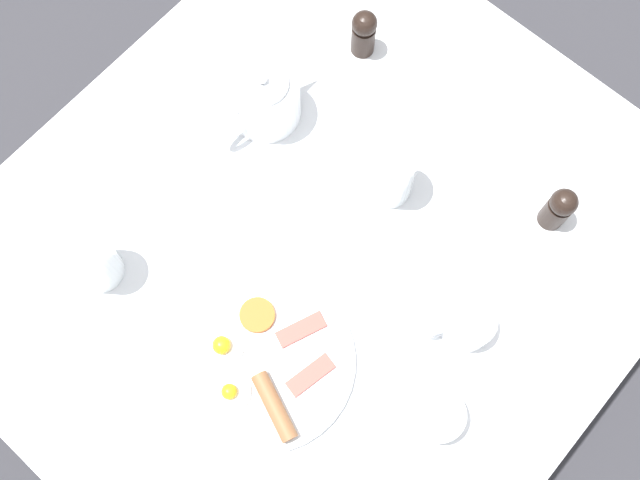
{
  "coord_description": "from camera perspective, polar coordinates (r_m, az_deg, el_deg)",
  "views": [
    {
      "loc": [
        0.25,
        -0.28,
        1.94
      ],
      "look_at": [
        0.0,
        0.0,
        0.76
      ],
      "focal_mm": 42.0,
      "sensor_mm": 36.0,
      "label": 1
    }
  ],
  "objects": [
    {
      "name": "ground_plane",
      "position": [
        1.98,
        0.0,
        -6.64
      ],
      "size": [
        8.0,
        8.0,
        0.0
      ],
      "primitive_type": "plane",
      "color": "#333338"
    },
    {
      "name": "table",
      "position": [
        1.33,
        0.0,
        -1.1
      ],
      "size": [
        1.03,
        1.14,
        0.74
      ],
      "color": "silver",
      "rests_on": "ground_plane"
    },
    {
      "name": "breakfast_plate",
      "position": [
        1.21,
        -4.26,
        -9.33
      ],
      "size": [
        0.29,
        0.29,
        0.04
      ],
      "color": "white",
      "rests_on": "table"
    },
    {
      "name": "teapot_near",
      "position": [
        1.31,
        -4.26,
        10.68
      ],
      "size": [
        0.12,
        0.21,
        0.13
      ],
      "rotation": [
        0.0,
        0.0,
        1.5
      ],
      "color": "white",
      "rests_on": "table"
    },
    {
      "name": "teacup_with_saucer_left",
      "position": [
        1.23,
        11.09,
        -6.34
      ],
      "size": [
        0.13,
        0.13,
        0.06
      ],
      "color": "white",
      "rests_on": "table"
    },
    {
      "name": "teacup_with_saucer_right",
      "position": [
        1.2,
        8.78,
        -13.09
      ],
      "size": [
        0.13,
        0.13,
        0.06
      ],
      "color": "white",
      "rests_on": "table"
    },
    {
      "name": "water_glass_tall",
      "position": [
        1.24,
        -17.14,
        -1.43
      ],
      "size": [
        0.08,
        0.08,
        0.14
      ],
      "color": "white",
      "rests_on": "table"
    },
    {
      "name": "water_glass_short",
      "position": [
        1.24,
        5.47,
        5.13
      ],
      "size": [
        0.08,
        0.08,
        0.14
      ],
      "color": "white",
      "rests_on": "table"
    },
    {
      "name": "pepper_grinder",
      "position": [
        1.29,
        17.75,
        2.33
      ],
      "size": [
        0.05,
        0.05,
        0.1
      ],
      "color": "black",
      "rests_on": "table"
    },
    {
      "name": "salt_grinder",
      "position": [
        1.38,
        3.35,
        15.53
      ],
      "size": [
        0.05,
        0.05,
        0.1
      ],
      "color": "black",
      "rests_on": "table"
    }
  ]
}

